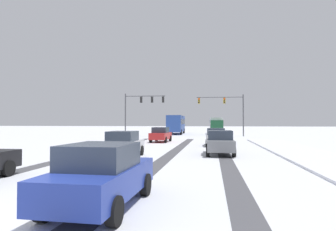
{
  "coord_description": "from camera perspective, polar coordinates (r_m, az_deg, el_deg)",
  "views": [
    {
      "loc": [
        4.07,
        -4.93,
        2.16
      ],
      "look_at": [
        0.0,
        21.12,
        2.8
      ],
      "focal_mm": 30.21,
      "sensor_mm": 36.0,
      "label": 1
    }
  ],
  "objects": [
    {
      "name": "box_truck_delivery",
      "position": [
        51.97,
        9.68,
        -1.95
      ],
      "size": [
        2.45,
        7.46,
        3.02
      ],
      "color": "#194C2D",
      "rests_on": "ground"
    },
    {
      "name": "car_white_fourth",
      "position": [
        17.62,
        -9.04,
        -5.75
      ],
      "size": [
        1.85,
        4.11,
        1.62
      ],
      "color": "silver",
      "rests_on": "ground"
    },
    {
      "name": "traffic_signal_far_left",
      "position": [
        42.6,
        -5.42,
        2.16
      ],
      "size": [
        6.14,
        0.54,
        6.5
      ],
      "color": "#47474C",
      "rests_on": "ground"
    },
    {
      "name": "wheel_track_left_lane",
      "position": [
        21.85,
        -14.11,
        -7.01
      ],
      "size": [
        0.92,
        33.19,
        0.01
      ],
      "primitive_type": "cube",
      "color": "#4C4C51",
      "rests_on": "ground"
    },
    {
      "name": "bus_oncoming",
      "position": [
        52.73,
        1.68,
        -1.57
      ],
      "size": [
        2.94,
        11.08,
        3.38
      ],
      "color": "#284793",
      "rests_on": "ground"
    },
    {
      "name": "car_silver_second",
      "position": [
        26.48,
        9.63,
        -4.28
      ],
      "size": [
        1.84,
        4.1,
        1.62
      ],
      "color": "#B7BABF",
      "rests_on": "ground"
    },
    {
      "name": "traffic_signal_far_right",
      "position": [
        45.1,
        11.73,
        1.86
      ],
      "size": [
        7.29,
        0.66,
        6.5
      ],
      "color": "#47474C",
      "rests_on": "ground"
    },
    {
      "name": "wheel_track_center",
      "position": [
        20.32,
        1.04,
        -7.48
      ],
      "size": [
        0.84,
        33.19,
        0.01
      ],
      "primitive_type": "cube",
      "color": "#4C4C51",
      "rests_on": "ground"
    },
    {
      "name": "sidewalk_kerb_right",
      "position": [
        19.63,
        27.47,
        -7.37
      ],
      "size": [
        4.0,
        33.19,
        0.12
      ],
      "primitive_type": "cube",
      "color": "white",
      "rests_on": "ground"
    },
    {
      "name": "car_blue_sixth",
      "position": [
        7.56,
        -13.21,
        -11.59
      ],
      "size": [
        1.9,
        4.13,
        1.62
      ],
      "color": "#233899",
      "rests_on": "ground"
    },
    {
      "name": "car_grey_third",
      "position": [
        19.28,
        10.41,
        -5.36
      ],
      "size": [
        1.9,
        4.13,
        1.62
      ],
      "color": "slate",
      "rests_on": "ground"
    },
    {
      "name": "wheel_track_right_lane",
      "position": [
        20.15,
        11.14,
        -7.51
      ],
      "size": [
        0.78,
        33.19,
        0.01
      ],
      "primitive_type": "cube",
      "color": "#4C4C51",
      "rests_on": "ground"
    },
    {
      "name": "car_red_lead",
      "position": [
        31.15,
        -1.48,
        -3.86
      ],
      "size": [
        1.98,
        4.18,
        1.62
      ],
      "color": "red",
      "rests_on": "ground"
    }
  ]
}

